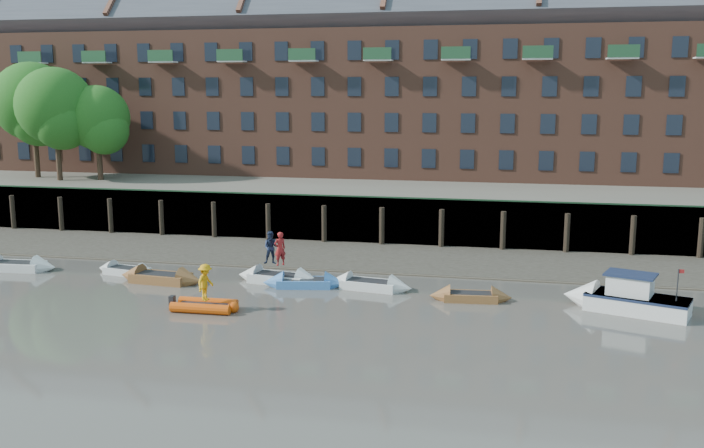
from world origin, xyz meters
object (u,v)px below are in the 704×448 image
(rowboat_0, at_px, (17,266))
(rowboat_2, at_px, (161,278))
(person_rower_b, at_px, (271,248))
(rowboat_1, at_px, (127,271))
(rowboat_6, at_px, (471,297))
(person_rib_crew, at_px, (205,282))
(rowboat_4, at_px, (304,283))
(rowboat_5, at_px, (370,285))
(motor_launch, at_px, (616,298))
(person_rower_a, at_px, (280,249))
(rib_tender, at_px, (207,306))
(rowboat_3, at_px, (279,278))

(rowboat_0, relative_size, rowboat_2, 0.97)
(rowboat_2, bearing_deg, person_rower_b, 19.97)
(rowboat_0, relative_size, rowboat_1, 1.19)
(rowboat_2, height_order, rowboat_6, rowboat_2)
(rowboat_0, bearing_deg, person_rib_crew, -24.95)
(rowboat_4, relative_size, rowboat_5, 0.96)
(motor_launch, bearing_deg, rowboat_5, 13.62)
(rowboat_4, relative_size, person_rib_crew, 2.60)
(rowboat_1, height_order, rowboat_5, rowboat_5)
(rowboat_4, bearing_deg, rowboat_0, 169.16)
(rowboat_4, height_order, rowboat_5, rowboat_5)
(motor_launch, relative_size, person_rib_crew, 3.44)
(rowboat_4, bearing_deg, person_rower_a, 147.10)
(rowboat_2, distance_m, rowboat_4, 7.94)
(rowboat_6, height_order, motor_launch, motor_launch)
(person_rower_a, xyz_separation_m, person_rib_crew, (-1.87, -5.82, -0.49))
(rowboat_4, height_order, person_rower_a, person_rower_a)
(rib_tender, height_order, person_rower_b, person_rower_b)
(rowboat_5, distance_m, motor_launch, 12.27)
(motor_launch, bearing_deg, rowboat_4, 15.97)
(rowboat_3, bearing_deg, rowboat_1, -171.15)
(rowboat_0, relative_size, rowboat_3, 0.96)
(motor_launch, bearing_deg, person_rower_a, 14.21)
(rowboat_4, xyz_separation_m, person_rower_a, (-1.52, 0.63, 1.66))
(rowboat_4, bearing_deg, rowboat_5, -5.66)
(rowboat_4, distance_m, person_rib_crew, 6.30)
(rowboat_3, bearing_deg, motor_launch, 3.88)
(rowboat_5, height_order, motor_launch, motor_launch)
(rowboat_1, xyz_separation_m, rowboat_3, (9.03, -0.02, 0.05))
(rowboat_2, bearing_deg, person_rower_a, 16.95)
(rowboat_5, relative_size, rowboat_6, 1.14)
(rowboat_4, relative_size, person_rower_a, 2.48)
(rowboat_6, bearing_deg, motor_launch, -6.44)
(rowboat_4, relative_size, person_rower_b, 2.52)
(rowboat_2, distance_m, rowboat_3, 6.44)
(rowboat_5, xyz_separation_m, rowboat_6, (5.32, -1.13, -0.03))
(person_rower_b, bearing_deg, rowboat_6, -22.26)
(person_rower_a, bearing_deg, rowboat_5, 132.99)
(rowboat_1, height_order, motor_launch, motor_launch)
(rowboat_3, xyz_separation_m, person_rib_crew, (-1.79, -5.72, 1.15))
(rowboat_4, bearing_deg, rowboat_6, -15.79)
(rowboat_2, distance_m, rib_tender, 6.33)
(rowboat_2, height_order, motor_launch, motor_launch)
(rowboat_6, distance_m, person_rib_crew, 13.01)
(rowboat_2, height_order, person_rower_a, person_rower_a)
(rowboat_5, distance_m, person_rib_crew, 8.87)
(rowboat_6, bearing_deg, rowboat_0, 172.56)
(rowboat_0, xyz_separation_m, rowboat_6, (26.23, -1.01, -0.04))
(person_rower_b, bearing_deg, rowboat_1, 168.45)
(rowboat_2, relative_size, motor_launch, 0.83)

